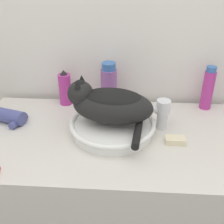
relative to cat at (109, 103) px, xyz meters
name	(u,v)px	position (x,y,z in m)	size (l,w,h in m)	color
wall_back	(117,22)	(0.02, 0.33, 0.24)	(8.00, 0.05, 2.40)	silver
vanity_counter	(112,207)	(0.02, -0.02, -0.55)	(1.15, 0.60, 0.83)	beige
sink_basin	(112,126)	(0.01, 0.00, -0.10)	(0.35, 0.35, 0.05)	white
cat	(109,103)	(0.00, 0.00, 0.00)	(0.34, 0.29, 0.18)	black
faucet	(161,112)	(0.21, 0.04, -0.05)	(0.13, 0.06, 0.14)	silver
spray_bottle_trigger	(65,89)	(-0.23, 0.23, -0.05)	(0.06, 0.06, 0.17)	#B2338C
mouthwash_bottle	(109,85)	(-0.02, 0.23, -0.03)	(0.07, 0.07, 0.21)	#93569E
shampoo_bottle_tall	(208,89)	(0.44, 0.23, -0.03)	(0.05, 0.05, 0.21)	#B2338C
hair_dryer	(7,116)	(-0.44, 0.05, -0.10)	(0.19, 0.12, 0.06)	#474C8C
soap_bar	(175,140)	(0.26, -0.06, -0.12)	(0.08, 0.04, 0.02)	beige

